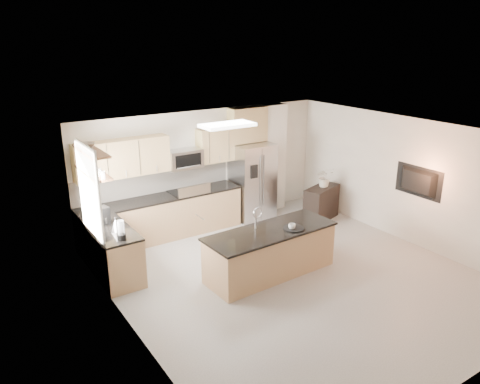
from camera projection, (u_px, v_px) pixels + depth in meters
floor at (294, 277)px, 8.42m from camera, size 6.50×6.50×0.00m
ceiling at (300, 135)px, 7.59m from camera, size 6.00×6.50×0.02m
wall_back at (205, 167)px, 10.58m from camera, size 6.00×0.02×2.60m
wall_front at (477, 293)px, 5.43m from camera, size 6.00×0.02×2.60m
wall_left at (129, 252)px, 6.45m from camera, size 0.02×6.50×2.60m
wall_right at (410, 181)px, 9.57m from camera, size 0.02×6.50×2.60m
back_counter at (163, 217)px, 9.96m from camera, size 3.55×0.66×1.44m
left_counter at (113, 252)px, 8.35m from camera, size 0.66×1.50×0.92m
range at (189, 211)px, 10.27m from camera, size 0.76×0.64×1.14m
upper_cabinets at (152, 154)px, 9.61m from camera, size 3.50×0.33×0.75m
microwave at (184, 159)px, 10.00m from camera, size 0.76×0.40×0.40m
refrigerator at (252, 181)px, 10.97m from camera, size 0.92×0.78×1.78m
partition_column at (273, 158)px, 11.41m from camera, size 0.60×0.30×2.60m
window at (89, 192)px, 7.81m from camera, size 0.04×1.15×1.65m
shelf_lower at (93, 172)px, 7.86m from camera, size 0.30×1.20×0.04m
shelf_upper at (91, 151)px, 7.74m from camera, size 0.30×1.20×0.04m
ceiling_fixture at (227, 125)px, 8.67m from camera, size 1.00×0.50×0.06m
island at (270, 252)px, 8.44m from camera, size 2.50×0.99×1.28m
credenza at (321, 203)px, 10.97m from camera, size 1.08×0.71×0.80m
cup at (292, 226)px, 8.32m from camera, size 0.15×0.15×0.10m
platter at (294, 228)px, 8.35m from camera, size 0.47×0.47×0.02m
blender at (121, 231)px, 7.71m from camera, size 0.15×0.15×0.34m
kettle at (116, 225)px, 8.07m from camera, size 0.20×0.20×0.25m
coffee_maker at (104, 216)px, 8.37m from camera, size 0.21×0.24×0.32m
bowl at (86, 144)px, 7.94m from camera, size 0.43×0.43×0.08m
flower_vase at (325, 172)px, 10.78m from camera, size 0.78×0.74×0.68m
television at (416, 182)px, 9.35m from camera, size 0.14×1.08×0.62m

